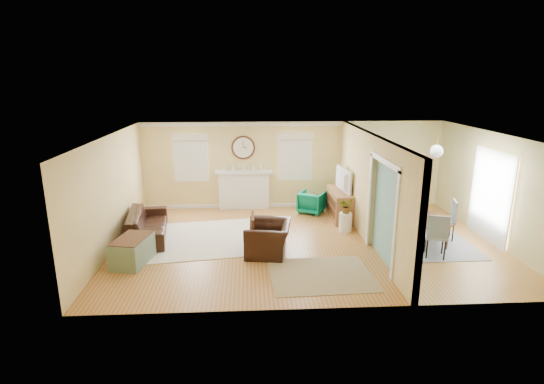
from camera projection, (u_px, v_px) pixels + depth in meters
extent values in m
plane|color=#965C28|center=(306.00, 243.00, 10.22)|extent=(9.00, 9.00, 0.00)
cube|color=tan|center=(293.00, 165.00, 12.76)|extent=(9.00, 0.02, 2.60)
cube|color=tan|center=(332.00, 238.00, 6.98)|extent=(9.00, 0.02, 2.60)
cube|color=tan|center=(110.00, 194.00, 9.63)|extent=(0.02, 6.00, 2.60)
cube|color=tan|center=(494.00, 188.00, 10.12)|extent=(0.02, 6.00, 2.60)
cube|color=white|center=(308.00, 135.00, 9.53)|extent=(9.00, 6.00, 0.02)
cube|color=tan|center=(356.00, 176.00, 11.31)|extent=(0.12, 3.20, 2.60)
cube|color=tan|center=(410.00, 226.00, 7.55)|extent=(0.12, 1.00, 2.60)
cube|color=tan|center=(389.00, 151.00, 8.61)|extent=(0.12, 1.80, 0.40)
cube|color=white|center=(369.00, 200.00, 9.81)|extent=(0.04, 0.12, 2.20)
cube|color=white|center=(395.00, 227.00, 8.08)|extent=(0.04, 0.12, 2.20)
cube|color=white|center=(385.00, 161.00, 8.66)|extent=(0.04, 1.92, 0.12)
cube|color=#6CAEA5|center=(373.00, 190.00, 9.96)|extent=(0.02, 6.00, 2.60)
cube|color=white|center=(244.00, 191.00, 12.76)|extent=(1.50, 0.24, 1.10)
cube|color=white|center=(244.00, 172.00, 12.58)|extent=(1.70, 0.30, 0.08)
cube|color=black|center=(244.00, 191.00, 12.87)|extent=(0.85, 0.02, 0.75)
cube|color=gold|center=(244.00, 195.00, 12.79)|extent=(0.85, 0.02, 0.62)
cylinder|color=#442112|center=(243.00, 147.00, 12.51)|extent=(0.70, 0.06, 0.70)
cylinder|color=silver|center=(243.00, 148.00, 12.48)|extent=(0.60, 0.01, 0.60)
cube|color=black|center=(243.00, 144.00, 12.44)|extent=(0.02, 0.01, 0.20)
cube|color=black|center=(245.00, 148.00, 12.47)|extent=(0.12, 0.01, 0.02)
cube|color=white|center=(191.00, 158.00, 12.51)|extent=(0.90, 0.03, 1.30)
cube|color=white|center=(191.00, 158.00, 12.48)|extent=(1.00, 0.04, 1.40)
cube|color=beige|center=(189.00, 137.00, 12.28)|extent=(1.05, 0.10, 0.18)
cube|color=white|center=(295.00, 157.00, 12.68)|extent=(0.90, 0.03, 1.30)
cube|color=white|center=(295.00, 157.00, 12.65)|extent=(1.00, 0.04, 1.40)
cube|color=beige|center=(296.00, 136.00, 12.45)|extent=(1.05, 0.10, 0.18)
cube|color=white|center=(492.00, 196.00, 10.17)|extent=(0.03, 1.60, 2.10)
cube|color=white|center=(490.00, 196.00, 10.17)|extent=(0.03, 1.70, 2.20)
cylinder|color=gold|center=(438.00, 141.00, 9.74)|extent=(0.02, 0.02, 0.30)
sphere|color=white|center=(436.00, 151.00, 9.80)|extent=(0.30, 0.30, 0.30)
cube|color=beige|center=(200.00, 239.00, 10.44)|extent=(3.30, 2.96, 0.02)
cube|color=#988362|center=(321.00, 275.00, 8.55)|extent=(2.11, 1.75, 0.01)
cube|color=gray|center=(416.00, 238.00, 10.50)|extent=(2.28, 2.85, 0.01)
imported|color=black|center=(148.00, 224.00, 10.51)|extent=(1.20, 2.36, 0.66)
imported|color=black|center=(269.00, 238.00, 9.51)|extent=(1.13, 1.25, 0.72)
imported|color=#006238|center=(312.00, 202.00, 12.41)|extent=(0.93, 0.94, 0.63)
cube|color=gray|center=(132.00, 251.00, 9.03)|extent=(0.80, 1.11, 0.56)
cube|color=#442112|center=(131.00, 238.00, 8.95)|extent=(0.76, 1.05, 0.02)
cube|color=olive|center=(339.00, 204.00, 11.91)|extent=(0.50, 1.50, 0.80)
cube|color=#442112|center=(334.00, 204.00, 11.42)|extent=(0.01, 0.40, 0.22)
cube|color=#442112|center=(334.00, 214.00, 11.49)|extent=(0.01, 0.40, 0.22)
cube|color=#442112|center=(331.00, 199.00, 11.85)|extent=(0.01, 0.40, 0.22)
cube|color=#442112|center=(330.00, 209.00, 11.93)|extent=(0.01, 0.40, 0.22)
cube|color=#442112|center=(328.00, 195.00, 12.29)|extent=(0.01, 0.40, 0.22)
cube|color=#442112|center=(327.00, 204.00, 12.36)|extent=(0.01, 0.40, 0.22)
imported|color=black|center=(340.00, 180.00, 11.72)|extent=(0.28, 1.11, 0.63)
cylinder|color=white|center=(345.00, 222.00, 10.94)|extent=(0.33, 0.33, 0.49)
imported|color=#337F33|center=(346.00, 206.00, 10.82)|extent=(0.48, 0.47, 0.40)
imported|color=#442112|center=(417.00, 227.00, 10.43)|extent=(1.06, 1.78, 0.61)
cube|color=gray|center=(400.00, 207.00, 11.55)|extent=(0.49, 0.49, 0.05)
cube|color=gray|center=(400.00, 199.00, 11.49)|extent=(0.40, 0.15, 0.48)
cylinder|color=black|center=(401.00, 213.00, 11.80)|extent=(0.03, 0.03, 0.40)
cylinder|color=black|center=(408.00, 216.00, 11.51)|extent=(0.03, 0.03, 0.40)
cylinder|color=black|center=(391.00, 214.00, 11.71)|extent=(0.03, 0.03, 0.40)
cylinder|color=black|center=(397.00, 218.00, 11.41)|extent=(0.03, 0.03, 0.40)
cube|color=gray|center=(436.00, 236.00, 9.31)|extent=(0.56, 0.56, 0.05)
cube|color=gray|center=(437.00, 225.00, 9.24)|extent=(0.44, 0.18, 0.53)
cylinder|color=black|center=(427.00, 249.00, 9.25)|extent=(0.03, 0.03, 0.45)
cylinder|color=black|center=(425.00, 243.00, 9.59)|extent=(0.03, 0.03, 0.45)
cylinder|color=black|center=(445.00, 251.00, 9.17)|extent=(0.03, 0.03, 0.45)
cylinder|color=black|center=(442.00, 245.00, 9.51)|extent=(0.03, 0.03, 0.45)
cube|color=white|center=(388.00, 221.00, 10.34)|extent=(0.47, 0.47, 0.05)
cube|color=white|center=(389.00, 211.00, 10.28)|extent=(0.08, 0.44, 0.52)
cylinder|color=black|center=(379.00, 228.00, 10.58)|extent=(0.03, 0.03, 0.43)
cylinder|color=black|center=(393.00, 228.00, 10.57)|extent=(0.03, 0.03, 0.43)
cylinder|color=black|center=(382.00, 233.00, 10.24)|extent=(0.03, 0.03, 0.43)
cylinder|color=black|center=(397.00, 233.00, 10.24)|extent=(0.03, 0.03, 0.43)
cube|color=gray|center=(445.00, 221.00, 10.34)|extent=(0.54, 0.54, 0.05)
cube|color=gray|center=(446.00, 211.00, 10.28)|extent=(0.16, 0.44, 0.52)
cylinder|color=black|center=(453.00, 233.00, 10.21)|extent=(0.03, 0.03, 0.44)
cylinder|color=black|center=(437.00, 232.00, 10.28)|extent=(0.03, 0.03, 0.44)
cylinder|color=black|center=(450.00, 228.00, 10.54)|extent=(0.03, 0.03, 0.44)
cylinder|color=black|center=(435.00, 227.00, 10.61)|extent=(0.03, 0.03, 0.44)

